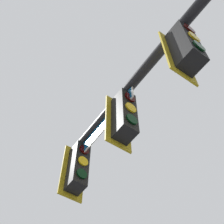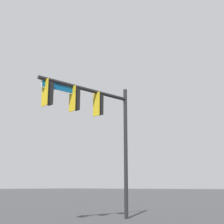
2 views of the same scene
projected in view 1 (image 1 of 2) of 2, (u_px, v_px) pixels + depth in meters
name	position (u px, v px, depth m)	size (l,w,h in m)	color
signal_pole_near	(176.00, 83.00, 4.41)	(5.72, 1.37, 7.25)	black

